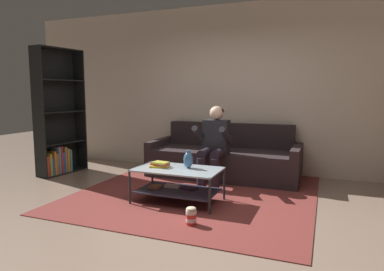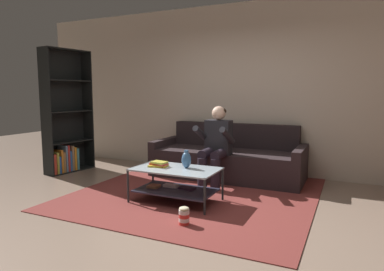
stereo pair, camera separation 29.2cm
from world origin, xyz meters
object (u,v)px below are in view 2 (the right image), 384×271
person_seated_center (216,142)px  coffee_table (175,180)px  book_stack (159,164)px  couch (228,160)px  popcorn_tub (184,216)px  vase (186,160)px  bookshelf (65,126)px

person_seated_center → coffee_table: size_ratio=1.10×
person_seated_center → book_stack: size_ratio=4.50×
person_seated_center → book_stack: bearing=-113.5°
couch → popcorn_tub: size_ratio=12.14×
person_seated_center → coffee_table: 1.04m
vase → book_stack: size_ratio=0.87×
couch → bookshelf: 2.90m
coffee_table → bookshelf: size_ratio=0.51×
vase → bookshelf: (-2.68, 0.63, 0.26)m
couch → bookshelf: size_ratio=1.15×
couch → book_stack: bearing=-105.4°
vase → bookshelf: 2.76m
vase → popcorn_tub: 0.92m
book_stack → couch: bearing=74.6°
bookshelf → popcorn_tub: size_ratio=10.58×
book_stack → bookshelf: bearing=163.0°
book_stack → bookshelf: size_ratio=0.12×
couch → vase: 1.46m
coffee_table → book_stack: (-0.24, -0.01, 0.18)m
couch → popcorn_tub: 2.19m
coffee_table → vase: bearing=32.5°
couch → vase: couch is taller
coffee_table → vase: vase is taller
coffee_table → person_seated_center: bearing=79.4°
couch → vase: bearing=-92.4°
person_seated_center → coffee_table: person_seated_center is taller
couch → popcorn_tub: couch is taller
book_stack → popcorn_tub: bearing=-43.3°
couch → coffee_table: 1.53m
person_seated_center → popcorn_tub: 1.72m
couch → popcorn_tub: (0.27, -2.17, -0.19)m
person_seated_center → bookshelf: 2.75m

